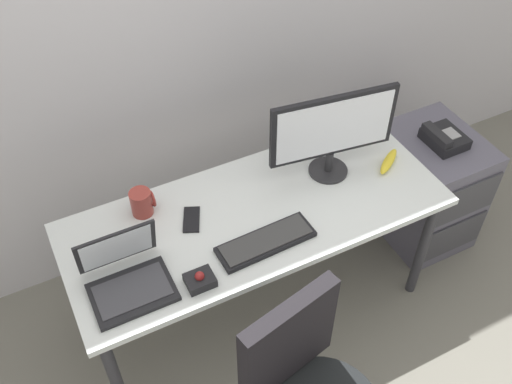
% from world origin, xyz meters
% --- Properties ---
extents(ground_plane, '(8.00, 8.00, 0.00)m').
position_xyz_m(ground_plane, '(0.00, 0.00, 0.00)').
color(ground_plane, slate).
extents(desk, '(1.66, 0.68, 0.70)m').
position_xyz_m(desk, '(0.00, 0.00, 0.63)').
color(desk, silver).
rests_on(desk, ground).
extents(file_cabinet, '(0.42, 0.53, 0.66)m').
position_xyz_m(file_cabinet, '(1.06, 0.05, 0.33)').
color(file_cabinet, '#555261').
rests_on(file_cabinet, ground).
extents(desk_phone, '(0.17, 0.20, 0.09)m').
position_xyz_m(desk_phone, '(1.05, 0.03, 0.69)').
color(desk_phone, black).
rests_on(desk_phone, file_cabinet).
extents(monitor_main, '(0.57, 0.18, 0.42)m').
position_xyz_m(monitor_main, '(0.41, 0.07, 0.95)').
color(monitor_main, '#262628').
rests_on(monitor_main, desk).
extents(keyboard, '(0.41, 0.15, 0.03)m').
position_xyz_m(keyboard, '(-0.05, -0.18, 0.72)').
color(keyboard, black).
rests_on(keyboard, desk).
extents(laptop, '(0.31, 0.28, 0.23)m').
position_xyz_m(laptop, '(-0.61, -0.12, 0.76)').
color(laptop, black).
rests_on(laptop, desk).
extents(trackball_mouse, '(0.11, 0.09, 0.07)m').
position_xyz_m(trackball_mouse, '(-0.36, -0.24, 0.73)').
color(trackball_mouse, black).
rests_on(trackball_mouse, desk).
extents(coffee_mug, '(0.10, 0.09, 0.12)m').
position_xyz_m(coffee_mug, '(-0.43, 0.22, 0.76)').
color(coffee_mug, maroon).
rests_on(coffee_mug, desk).
extents(cell_phone, '(0.12, 0.16, 0.01)m').
position_xyz_m(cell_phone, '(-0.27, 0.08, 0.71)').
color(cell_phone, black).
rests_on(cell_phone, desk).
extents(banana, '(0.18, 0.15, 0.04)m').
position_xyz_m(banana, '(0.68, -0.01, 0.72)').
color(banana, yellow).
rests_on(banana, desk).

